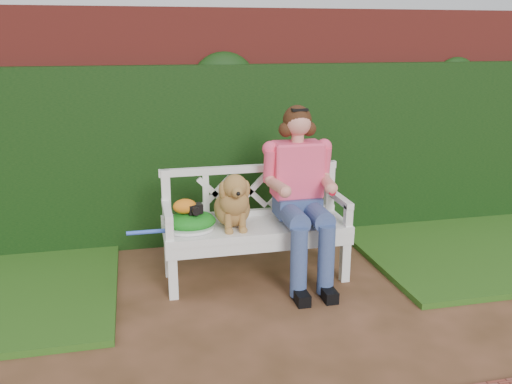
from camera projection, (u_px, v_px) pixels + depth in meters
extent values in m
plane|color=#3F2A15|center=(274.00, 321.00, 3.85)|extent=(60.00, 60.00, 0.00)
cube|color=maroon|center=(226.00, 126.00, 5.33)|extent=(10.00, 0.30, 2.20)
cube|color=#19350F|center=(230.00, 155.00, 5.19)|extent=(10.00, 0.18, 1.70)
cube|color=#1D4917|center=(492.00, 244.00, 5.20)|extent=(2.60, 2.00, 0.05)
cube|color=black|center=(195.00, 209.00, 4.22)|extent=(0.13, 0.11, 0.08)
ellipsoid|color=orange|center=(185.00, 206.00, 4.21)|extent=(0.19, 0.14, 0.12)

